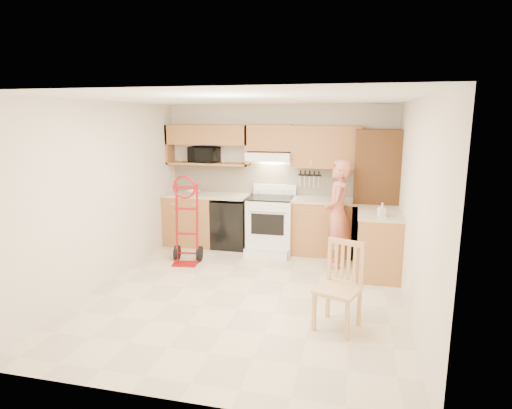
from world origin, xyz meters
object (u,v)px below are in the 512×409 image
(person, at_px, (337,214))
(dining_chair, at_px, (338,287))
(microwave, at_px, (204,155))
(range, at_px, (271,220))
(hand_truck, at_px, (186,224))

(person, relative_size, dining_chair, 1.73)
(person, xyz_separation_m, dining_chair, (0.11, -2.04, -0.35))
(microwave, xyz_separation_m, range, (1.27, -0.27, -1.07))
(range, distance_m, person, 1.26)
(microwave, xyz_separation_m, dining_chair, (2.52, -2.77, -1.15))
(person, bearing_deg, range, -109.72)
(hand_truck, bearing_deg, range, 28.81)
(range, distance_m, dining_chair, 2.79)
(range, distance_m, hand_truck, 1.47)
(hand_truck, height_order, dining_chair, hand_truck)
(person, xyz_separation_m, hand_truck, (-2.33, -0.41, -0.20))
(microwave, bearing_deg, person, -9.96)
(hand_truck, bearing_deg, microwave, 86.97)
(hand_truck, relative_size, dining_chair, 1.31)
(range, height_order, dining_chair, range)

